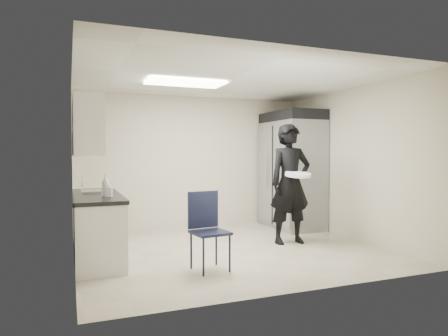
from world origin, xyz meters
name	(u,v)px	position (x,y,z in m)	size (l,w,h in m)	color
floor	(231,250)	(0.00, 0.00, 0.00)	(4.50, 4.50, 0.00)	tan
ceiling	(231,79)	(0.00, 0.00, 2.60)	(4.50, 4.50, 0.00)	silver
back_wall	(193,162)	(0.00, 2.00, 1.30)	(4.50, 4.50, 0.00)	#BEB69D
left_wall	(73,167)	(-2.25, 0.00, 1.30)	(4.00, 4.00, 0.00)	#BEB69D
right_wall	(351,164)	(2.25, 0.00, 1.30)	(4.00, 4.00, 0.00)	#BEB69D
ceiling_panel	(185,83)	(-0.60, 0.40, 2.57)	(1.20, 0.60, 0.02)	white
lower_counter	(97,228)	(-1.95, 0.20, 0.43)	(0.60, 1.90, 0.86)	silver
countertop	(96,196)	(-1.95, 0.20, 0.89)	(0.64, 1.95, 0.05)	black
sink	(97,195)	(-1.93, 0.45, 0.87)	(0.42, 0.40, 0.14)	gray
faucet	(82,185)	(-2.13, 0.45, 1.02)	(0.02, 0.02, 0.24)	silver
upper_cabinets	(86,128)	(-2.08, 0.20, 1.83)	(0.35, 1.80, 0.75)	silver
towel_dispenser	(79,145)	(-2.14, 1.35, 1.62)	(0.22, 0.30, 0.35)	black
notice_sticker_left	(74,173)	(-2.24, 0.10, 1.22)	(0.00, 0.12, 0.07)	yellow
notice_sticker_right	(74,175)	(-2.24, 0.30, 1.18)	(0.00, 0.12, 0.07)	yellow
commercial_fridge	(292,175)	(1.83, 1.27, 1.05)	(0.80, 1.35, 2.10)	gray
fridge_compressor	(292,117)	(1.83, 1.27, 2.20)	(0.80, 1.35, 0.20)	black
folding_chair	(210,233)	(-0.65, -0.91, 0.48)	(0.43, 0.43, 0.96)	black
man_tuxedo	(290,184)	(1.08, 0.07, 0.98)	(0.72, 0.48, 1.96)	black
bucket_lid	(298,175)	(1.07, -0.18, 1.14)	(0.41, 0.41, 0.05)	white
soap_bottle_a	(106,185)	(-1.85, -0.14, 1.05)	(0.11, 0.11, 0.29)	white
soap_bottle_b	(109,190)	(-1.82, -0.21, 1.00)	(0.08, 0.08, 0.19)	silver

